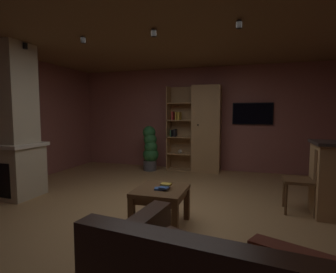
% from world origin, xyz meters
% --- Properties ---
extents(floor, '(6.36, 6.13, 0.02)m').
position_xyz_m(floor, '(0.00, 0.00, -0.01)').
color(floor, '#A37A4C').
rests_on(floor, ground).
extents(wall_back, '(6.48, 0.06, 2.54)m').
position_xyz_m(wall_back, '(0.00, 3.10, 1.27)').
color(wall_back, '#8E544C').
rests_on(wall_back, ground).
extents(ceiling, '(6.36, 6.13, 0.02)m').
position_xyz_m(ceiling, '(0.00, 0.00, 2.55)').
color(ceiling, brown).
extents(window_pane_back, '(0.62, 0.01, 0.82)m').
position_xyz_m(window_pane_back, '(-0.51, 3.06, 1.16)').
color(window_pane_back, white).
extents(stone_fireplace, '(0.94, 0.74, 2.54)m').
position_xyz_m(stone_fireplace, '(-2.63, -0.05, 1.15)').
color(stone_fireplace, '#BCAD8E').
rests_on(stone_fireplace, ground).
extents(bookshelf_cabinet, '(1.30, 0.41, 2.07)m').
position_xyz_m(bookshelf_cabinet, '(0.13, 2.82, 1.03)').
color(bookshelf_cabinet, '#A87F51').
rests_on(bookshelf_cabinet, ground).
extents(coffee_table, '(0.61, 0.65, 0.47)m').
position_xyz_m(coffee_table, '(0.16, -0.42, 0.38)').
color(coffee_table, brown).
rests_on(coffee_table, ground).
extents(table_book_0, '(0.14, 0.12, 0.02)m').
position_xyz_m(table_book_0, '(0.16, -0.47, 0.48)').
color(table_book_0, '#2D4C8C').
rests_on(table_book_0, coffee_table).
extents(table_book_1, '(0.11, 0.09, 0.02)m').
position_xyz_m(table_book_1, '(0.22, -0.49, 0.50)').
color(table_book_1, '#2D4C8C').
rests_on(table_book_1, coffee_table).
extents(table_book_2, '(0.13, 0.10, 0.02)m').
position_xyz_m(table_book_2, '(0.22, -0.40, 0.52)').
color(table_book_2, gold).
rests_on(table_book_2, coffee_table).
extents(dining_chair, '(0.44, 0.44, 0.92)m').
position_xyz_m(dining_chair, '(1.97, 0.57, 0.53)').
color(dining_chair, brown).
rests_on(dining_chair, ground).
extents(potted_floor_plant, '(0.40, 0.39, 1.10)m').
position_xyz_m(potted_floor_plant, '(-1.12, 2.52, 0.56)').
color(potted_floor_plant, '#4C4C51').
rests_on(potted_floor_plant, ground).
extents(wall_mounted_tv, '(0.91, 0.06, 0.51)m').
position_xyz_m(wall_mounted_tv, '(1.26, 3.03, 1.40)').
color(wall_mounted_tv, black).
extents(track_light_spot_0, '(0.07, 0.07, 0.09)m').
position_xyz_m(track_light_spot_0, '(-2.24, -0.05, 2.47)').
color(track_light_spot_0, black).
extents(track_light_spot_1, '(0.07, 0.07, 0.09)m').
position_xyz_m(track_light_spot_1, '(-1.15, -0.06, 2.47)').
color(track_light_spot_1, black).
extents(track_light_spot_2, '(0.07, 0.07, 0.09)m').
position_xyz_m(track_light_spot_2, '(-0.05, -0.06, 2.47)').
color(track_light_spot_2, black).
extents(track_light_spot_3, '(0.07, 0.07, 0.09)m').
position_xyz_m(track_light_spot_3, '(1.05, -0.08, 2.47)').
color(track_light_spot_3, black).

